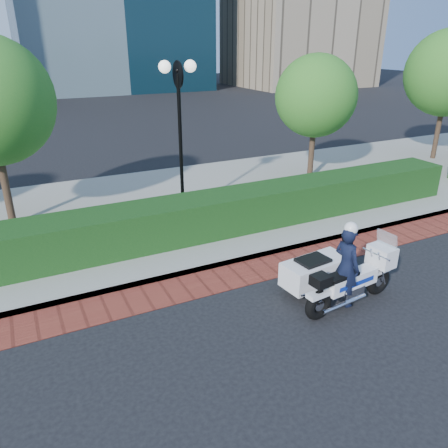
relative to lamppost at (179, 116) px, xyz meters
name	(u,v)px	position (x,y,z in m)	size (l,w,h in m)	color
ground	(236,321)	(-1.00, -5.20, -2.96)	(120.00, 120.00, 0.00)	black
brick_strip	(203,283)	(-1.00, -3.70, -2.95)	(60.00, 1.00, 0.01)	maroon
sidewalk	(142,212)	(-1.00, 0.80, -2.88)	(60.00, 8.00, 0.15)	gray
hedge_main	(169,222)	(-1.00, -1.60, -2.31)	(18.00, 1.20, 1.00)	black
lamppost	(179,116)	(0.00, 0.00, 0.00)	(1.02, 0.70, 4.21)	black
tree_c	(316,96)	(5.50, 1.30, 0.09)	(2.80, 2.80, 4.30)	#332319
police_motorcycle	(336,272)	(1.09, -5.42, -2.33)	(2.25, 1.60, 1.82)	black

